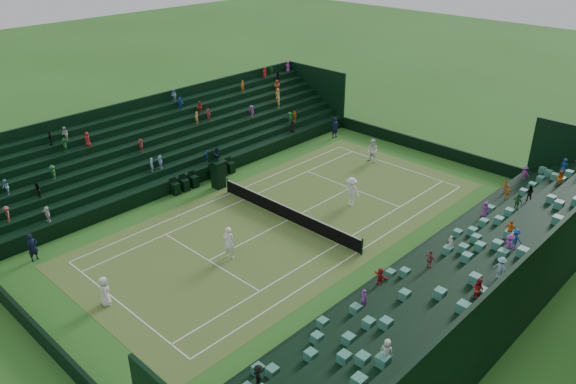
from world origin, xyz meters
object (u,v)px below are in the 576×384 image
Objects in this scene: player_far_west at (372,151)px; player_far_east at (351,191)px; umpire_chair at (218,171)px; player_near_west at (105,291)px; player_near_east at (229,242)px; tennis_net at (288,213)px.

player_far_east reaches higher than player_far_west.
umpire_chair reaches higher than player_far_west.
player_far_east is (8.39, 4.35, -0.30)m from umpire_chair.
player_near_east is (1.18, 7.01, 0.19)m from player_near_west.
umpire_chair reaches higher than player_near_east.
player_far_west is (-1.08, 23.57, 0.15)m from player_near_west.
player_near_east reaches higher than player_far_west.
player_far_east is at bearing -60.69° from player_far_west.
player_near_east is at bearing -106.73° from player_far_east.
player_near_east is 1.05× the size of player_far_west.
player_far_west is at bearing -109.95° from player_near_east.
player_near_west is at bearing -108.44° from player_far_east.
player_near_east is 0.99× the size of player_far_east.
player_far_west reaches higher than player_near_west.
umpire_chair is 1.60× the size of player_far_west.
player_far_east is at bearing 70.97° from tennis_net.
tennis_net is at bearing -77.47° from player_far_west.
player_near_west is (-0.59, -12.38, 0.27)m from tennis_net.
player_far_west is at bearing 104.02° from player_far_east.
player_near_east is at bearing -76.96° from player_near_west.
umpire_chair is 1.53× the size of player_near_east.
umpire_chair is 9.45m from player_far_east.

